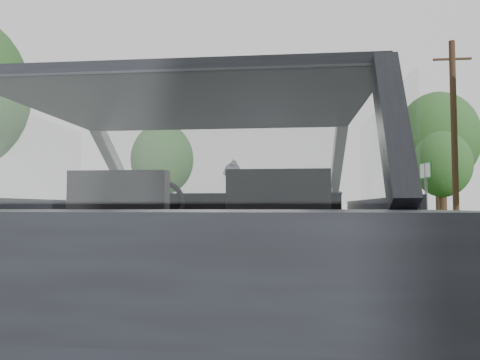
% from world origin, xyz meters
% --- Properties ---
extents(subject_car, '(1.80, 4.00, 1.45)m').
position_xyz_m(subject_car, '(0.00, 0.00, 0.72)').
color(subject_car, black).
rests_on(subject_car, ground).
extents(dashboard, '(1.58, 0.45, 0.30)m').
position_xyz_m(dashboard, '(0.00, 0.62, 0.85)').
color(dashboard, black).
rests_on(dashboard, subject_car).
extents(driver_seat, '(0.50, 0.72, 0.42)m').
position_xyz_m(driver_seat, '(-0.40, -0.29, 0.88)').
color(driver_seat, black).
rests_on(driver_seat, subject_car).
extents(passenger_seat, '(0.50, 0.72, 0.42)m').
position_xyz_m(passenger_seat, '(0.40, -0.29, 0.88)').
color(passenger_seat, black).
rests_on(passenger_seat, subject_car).
extents(steering_wheel, '(0.36, 0.36, 0.04)m').
position_xyz_m(steering_wheel, '(-0.40, 0.33, 0.92)').
color(steering_wheel, black).
rests_on(steering_wheel, dashboard).
extents(cat, '(0.57, 0.25, 0.25)m').
position_xyz_m(cat, '(0.30, 0.58, 1.08)').
color(cat, gray).
rests_on(cat, dashboard).
extents(guardrail, '(0.05, 90.00, 0.32)m').
position_xyz_m(guardrail, '(4.30, 10.00, 0.58)').
color(guardrail, gray).
rests_on(guardrail, ground).
extents(other_car, '(1.97, 4.89, 1.60)m').
position_xyz_m(other_car, '(0.13, 18.25, 0.80)').
color(other_car, '#AAAAAA').
rests_on(other_car, ground).
extents(highway_sign, '(0.25, 1.11, 2.75)m').
position_xyz_m(highway_sign, '(6.12, 17.36, 1.38)').
color(highway_sign, '#107020').
rests_on(highway_sign, ground).
extents(utility_pole, '(0.30, 0.30, 8.94)m').
position_xyz_m(utility_pole, '(8.36, 20.47, 4.47)').
color(utility_pole, '#36231A').
rests_on(utility_pole, ground).
extents(tree_2, '(4.13, 4.13, 5.70)m').
position_xyz_m(tree_2, '(10.46, 28.98, 2.85)').
color(tree_2, '#2E592A').
rests_on(tree_2, ground).
extents(tree_3, '(8.33, 8.33, 10.13)m').
position_xyz_m(tree_3, '(12.76, 37.21, 5.06)').
color(tree_3, '#2E592A').
rests_on(tree_3, ground).
extents(tree_6, '(5.39, 5.39, 6.24)m').
position_xyz_m(tree_6, '(-7.83, 27.30, 3.12)').
color(tree_6, '#2E592A').
rests_on(tree_6, ground).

